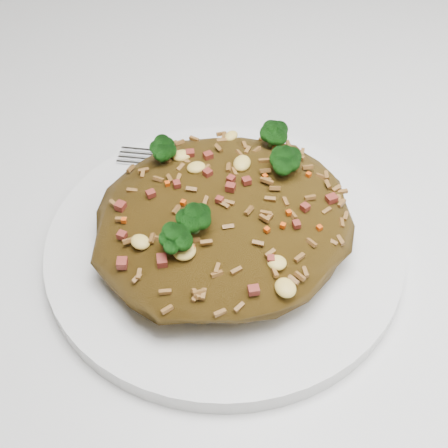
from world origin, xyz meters
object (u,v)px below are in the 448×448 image
at_px(dining_table, 77,323).
at_px(fried_rice, 224,211).
at_px(plate, 224,245).
at_px(fork, 228,165).

distance_m(dining_table, fried_rice, 0.18).
bearing_deg(dining_table, plate, -37.07).
bearing_deg(plate, dining_table, 142.93).
distance_m(plate, fried_rice, 0.03).
relative_size(dining_table, fork, 9.44).
relative_size(dining_table, fried_rice, 6.51).
height_order(plate, fried_rice, fried_rice).
xyz_separation_m(plate, fried_rice, (0.00, 0.00, 0.03)).
height_order(plate, fork, fork).
distance_m(plate, fork, 0.08).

